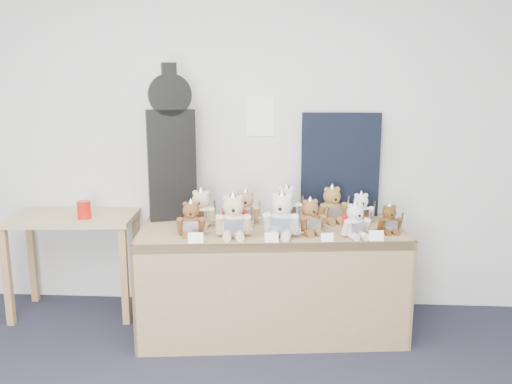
# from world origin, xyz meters

# --- Properties ---
(room_shell) EXTENTS (6.00, 6.00, 6.00)m
(room_shell) POSITION_xyz_m (0.43, 2.49, 1.51)
(room_shell) COLOR white
(room_shell) RESTS_ON floor
(display_table) EXTENTS (1.88, 0.95, 0.76)m
(display_table) POSITION_xyz_m (0.53, 1.94, 0.59)
(display_table) COLOR olive
(display_table) RESTS_ON floor
(side_table) EXTENTS (0.97, 0.59, 0.77)m
(side_table) POSITION_xyz_m (-0.98, 2.20, 0.65)
(side_table) COLOR tan
(side_table) RESTS_ON floor
(guitar_case) EXTENTS (0.36, 0.21, 1.14)m
(guitar_case) POSITION_xyz_m (-0.21, 2.20, 1.31)
(guitar_case) COLOR black
(guitar_case) RESTS_ON display_table
(navy_board) EXTENTS (0.59, 0.04, 0.78)m
(navy_board) POSITION_xyz_m (1.04, 2.41, 1.15)
(navy_board) COLOR black
(navy_board) RESTS_ON display_table
(red_cup) EXTENTS (0.10, 0.10, 0.13)m
(red_cup) POSITION_xyz_m (-0.85, 2.11, 0.84)
(red_cup) COLOR red
(red_cup) RESTS_ON side_table
(teddy_front_far_left) EXTENTS (0.22, 0.18, 0.26)m
(teddy_front_far_left) POSITION_xyz_m (0.01, 1.79, 0.86)
(teddy_front_far_left) COLOR brown
(teddy_front_far_left) RESTS_ON display_table
(teddy_front_left) EXTENTS (0.26, 0.23, 0.32)m
(teddy_front_left) POSITION_xyz_m (0.29, 1.77, 0.88)
(teddy_front_left) COLOR beige
(teddy_front_left) RESTS_ON display_table
(teddy_front_centre) EXTENTS (0.27, 0.24, 0.33)m
(teddy_front_centre) POSITION_xyz_m (0.60, 1.80, 0.89)
(teddy_front_centre) COLOR beige
(teddy_front_centre) RESTS_ON display_table
(teddy_front_right) EXTENTS (0.22, 0.21, 0.27)m
(teddy_front_right) POSITION_xyz_m (0.79, 1.88, 0.86)
(teddy_front_right) COLOR brown
(teddy_front_right) RESTS_ON display_table
(teddy_front_far_right) EXTENTS (0.21, 0.20, 0.26)m
(teddy_front_far_right) POSITION_xyz_m (1.08, 1.81, 0.86)
(teddy_front_far_right) COLOR silver
(teddy_front_far_right) RESTS_ON display_table
(teddy_front_end) EXTENTS (0.18, 0.16, 0.22)m
(teddy_front_end) POSITION_xyz_m (1.32, 1.93, 0.84)
(teddy_front_end) COLOR #54371C
(teddy_front_end) RESTS_ON display_table
(teddy_back_left) EXTENTS (0.24, 0.20, 0.29)m
(teddy_back_left) POSITION_xyz_m (0.03, 2.03, 0.87)
(teddy_back_left) COLOR beige
(teddy_back_left) RESTS_ON display_table
(teddy_back_centre_left) EXTENTS (0.23, 0.19, 0.28)m
(teddy_back_centre_left) POSITION_xyz_m (0.34, 2.10, 0.87)
(teddy_back_centre_left) COLOR tan
(teddy_back_centre_left) RESTS_ON display_table
(teddy_back_centre_right) EXTENTS (0.25, 0.21, 0.30)m
(teddy_back_centre_right) POSITION_xyz_m (0.63, 2.18, 0.88)
(teddy_back_centre_right) COLOR white
(teddy_back_centre_right) RESTS_ON display_table
(teddy_back_right) EXTENTS (0.25, 0.23, 0.30)m
(teddy_back_right) POSITION_xyz_m (0.97, 2.20, 0.87)
(teddy_back_right) COLOR olive
(teddy_back_right) RESTS_ON display_table
(teddy_back_end) EXTENTS (0.20, 0.17, 0.24)m
(teddy_back_end) POSITION_xyz_m (1.18, 2.21, 0.85)
(teddy_back_end) COLOR white
(teddy_back_end) RESTS_ON display_table
(entry_card_a) EXTENTS (0.10, 0.03, 0.07)m
(entry_card_a) POSITION_xyz_m (0.07, 1.60, 0.79)
(entry_card_a) COLOR white
(entry_card_a) RESTS_ON display_table
(entry_card_b) EXTENTS (0.09, 0.03, 0.06)m
(entry_card_b) POSITION_xyz_m (0.54, 1.65, 0.79)
(entry_card_b) COLOR white
(entry_card_b) RESTS_ON display_table
(entry_card_c) EXTENTS (0.08, 0.03, 0.06)m
(entry_card_c) POSITION_xyz_m (0.89, 1.69, 0.79)
(entry_card_c) COLOR white
(entry_card_c) RESTS_ON display_table
(entry_card_d) EXTENTS (0.10, 0.03, 0.07)m
(entry_card_d) POSITION_xyz_m (1.20, 1.72, 0.79)
(entry_card_d) COLOR white
(entry_card_d) RESTS_ON display_table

